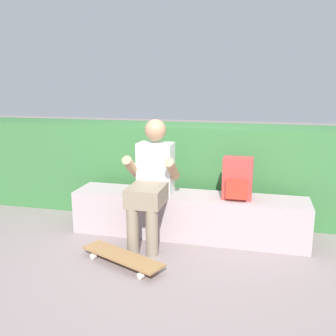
% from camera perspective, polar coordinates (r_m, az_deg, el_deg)
% --- Properties ---
extents(ground_plane, '(24.00, 24.00, 0.00)m').
position_cam_1_polar(ground_plane, '(3.53, 1.65, -12.75)').
color(ground_plane, gray).
extents(bench_main, '(2.33, 0.44, 0.43)m').
position_cam_1_polar(bench_main, '(3.84, 3.05, -7.12)').
color(bench_main, '#A69497').
rests_on(bench_main, ground).
extents(person_skater, '(0.49, 0.62, 1.18)m').
position_cam_1_polar(person_skater, '(3.59, -2.47, -1.56)').
color(person_skater, white).
rests_on(person_skater, ground).
extents(skateboard_near_person, '(0.81, 0.51, 0.09)m').
position_cam_1_polar(skateboard_near_person, '(3.32, -6.96, -13.16)').
color(skateboard_near_person, olive).
rests_on(skateboard_near_person, ground).
extents(backpack_on_bench, '(0.28, 0.23, 0.40)m').
position_cam_1_polar(backpack_on_bench, '(3.66, 10.45, -1.65)').
color(backpack_on_bench, '#B23833').
rests_on(backpack_on_bench, bench_main).
extents(hedge_row, '(5.19, 0.61, 1.05)m').
position_cam_1_polar(hedge_row, '(4.47, -0.02, -0.06)').
color(hedge_row, '#366D37').
rests_on(hedge_row, ground).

